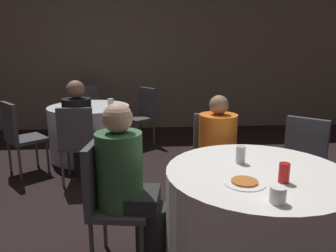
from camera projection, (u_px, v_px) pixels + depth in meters
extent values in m
cube|color=gray|center=(174.00, 54.00, 6.14)|extent=(16.00, 0.06, 2.80)
cylinder|color=white|center=(254.00, 221.00, 2.26)|extent=(1.22, 1.22, 0.73)
cylinder|color=silver|center=(90.00, 132.00, 4.65)|extent=(1.12, 1.12, 0.73)
cube|color=#47474C|center=(297.00, 173.00, 2.96)|extent=(0.57, 0.57, 0.04)
cube|color=#47474C|center=(306.00, 142.00, 3.04)|extent=(0.31, 0.29, 0.45)
cylinder|color=#4C4C51|center=(309.00, 208.00, 2.78)|extent=(0.03, 0.03, 0.41)
cylinder|color=#4C4C51|center=(270.00, 197.00, 2.98)|extent=(0.03, 0.03, 0.41)
cylinder|color=#4C4C51|center=(320.00, 194.00, 3.04)|extent=(0.03, 0.03, 0.41)
cylinder|color=#4C4C51|center=(283.00, 185.00, 3.24)|extent=(0.03, 0.03, 0.41)
cube|color=#47474C|center=(217.00, 165.00, 3.15)|extent=(0.43, 0.43, 0.04)
cube|color=#47474C|center=(212.00, 136.00, 3.26)|extent=(0.38, 0.07, 0.45)
cylinder|color=#4C4C51|center=(239.00, 193.00, 3.06)|extent=(0.03, 0.03, 0.41)
cylinder|color=#4C4C51|center=(203.00, 196.00, 3.01)|extent=(0.03, 0.03, 0.41)
cylinder|color=#4C4C51|center=(227.00, 179.00, 3.38)|extent=(0.03, 0.03, 0.41)
cylinder|color=#4C4C51|center=(195.00, 181.00, 3.34)|extent=(0.03, 0.03, 0.41)
cylinder|color=#4C4C51|center=(335.00, 220.00, 2.58)|extent=(0.03, 0.03, 0.41)
cube|color=#47474C|center=(121.00, 208.00, 2.31)|extent=(0.45, 0.45, 0.04)
cube|color=#47474C|center=(94.00, 175.00, 2.26)|extent=(0.10, 0.38, 0.45)
cylinder|color=#4C4C51|center=(148.00, 225.00, 2.52)|extent=(0.03, 0.03, 0.41)
cylinder|color=#4C4C51|center=(142.00, 252.00, 2.19)|extent=(0.03, 0.03, 0.41)
cylinder|color=#4C4C51|center=(105.00, 223.00, 2.54)|extent=(0.03, 0.03, 0.41)
cylinder|color=#4C4C51|center=(92.00, 249.00, 2.21)|extent=(0.03, 0.03, 0.41)
cube|color=#47474C|center=(27.00, 139.00, 4.04)|extent=(0.56, 0.56, 0.04)
cube|color=#47474C|center=(9.00, 122.00, 3.86)|extent=(0.28, 0.32, 0.45)
cylinder|color=#4C4C51|center=(37.00, 150.00, 4.32)|extent=(0.03, 0.03, 0.41)
cylinder|color=#4C4C51|center=(48.00, 157.00, 4.09)|extent=(0.03, 0.03, 0.41)
cylinder|color=#4C4C51|center=(10.00, 156.00, 4.09)|extent=(0.03, 0.03, 0.41)
cylinder|color=#4C4C51|center=(20.00, 163.00, 3.86)|extent=(0.03, 0.03, 0.41)
cube|color=#47474C|center=(139.00, 118.00, 5.22)|extent=(0.56, 0.56, 0.04)
cube|color=#47474C|center=(147.00, 102.00, 5.28)|extent=(0.28, 0.33, 0.45)
cylinder|color=#4C4C51|center=(137.00, 136.00, 5.04)|extent=(0.03, 0.03, 0.41)
cylinder|color=#4C4C51|center=(124.00, 132.00, 5.28)|extent=(0.03, 0.03, 0.41)
cylinder|color=#4C4C51|center=(154.00, 132.00, 5.26)|extent=(0.03, 0.03, 0.41)
cylinder|color=#4C4C51|center=(141.00, 128.00, 5.50)|extent=(0.03, 0.03, 0.41)
cube|color=#47474C|center=(89.00, 115.00, 5.46)|extent=(0.46, 0.46, 0.04)
cube|color=#47474C|center=(88.00, 99.00, 5.57)|extent=(0.38, 0.12, 0.45)
cylinder|color=#4C4C51|center=(100.00, 130.00, 5.39)|extent=(0.03, 0.03, 0.41)
cylinder|color=#4C4C51|center=(79.00, 131.00, 5.31)|extent=(0.03, 0.03, 0.41)
cylinder|color=#4C4C51|center=(99.00, 125.00, 5.71)|extent=(0.03, 0.03, 0.41)
cylinder|color=#4C4C51|center=(79.00, 126.00, 5.63)|extent=(0.03, 0.03, 0.41)
cube|color=#47474C|center=(79.00, 145.00, 3.78)|extent=(0.41, 0.41, 0.04)
cube|color=#47474C|center=(75.00, 128.00, 3.55)|extent=(0.38, 0.06, 0.45)
cylinder|color=#4C4C51|center=(69.00, 159.00, 3.98)|extent=(0.03, 0.03, 0.41)
cylinder|color=#4C4C51|center=(97.00, 159.00, 4.01)|extent=(0.03, 0.03, 0.41)
cylinder|color=#4C4C51|center=(62.00, 170.00, 3.65)|extent=(0.03, 0.03, 0.41)
cylinder|color=#4C4C51|center=(93.00, 169.00, 3.68)|extent=(0.03, 0.03, 0.41)
cylinder|color=#282828|center=(152.00, 235.00, 2.34)|extent=(0.24, 0.24, 0.45)
cube|color=#282828|center=(136.00, 199.00, 2.29)|extent=(0.36, 0.35, 0.12)
cylinder|color=#38663D|center=(119.00, 170.00, 2.24)|extent=(0.32, 0.32, 0.53)
sphere|color=tan|center=(118.00, 118.00, 2.16)|extent=(0.20, 0.20, 0.20)
cylinder|color=black|center=(223.00, 195.00, 2.98)|extent=(0.24, 0.24, 0.45)
cube|color=black|center=(220.00, 162.00, 3.02)|extent=(0.36, 0.34, 0.12)
cylinder|color=orange|center=(218.00, 139.00, 3.08)|extent=(0.36, 0.36, 0.48)
sphere|color=#997056|center=(219.00, 105.00, 3.01)|extent=(0.18, 0.18, 0.18)
cylinder|color=black|center=(83.00, 156.00, 4.04)|extent=(0.24, 0.24, 0.45)
cube|color=black|center=(80.00, 137.00, 3.87)|extent=(0.31, 0.33, 0.12)
cylinder|color=black|center=(78.00, 122.00, 3.71)|extent=(0.32, 0.32, 0.53)
sphere|color=#997056|center=(76.00, 89.00, 3.63)|extent=(0.20, 0.20, 0.20)
cylinder|color=white|center=(244.00, 183.00, 1.98)|extent=(0.26, 0.26, 0.01)
cylinder|color=#BC6628|center=(244.00, 181.00, 1.98)|extent=(0.16, 0.16, 0.01)
cylinder|color=silver|center=(241.00, 155.00, 2.31)|extent=(0.07, 0.07, 0.12)
cylinder|color=red|center=(284.00, 173.00, 1.98)|extent=(0.07, 0.07, 0.12)
cylinder|color=white|center=(278.00, 195.00, 1.72)|extent=(0.09, 0.09, 0.09)
cylinder|color=silver|center=(111.00, 102.00, 4.63)|extent=(0.09, 0.09, 0.09)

